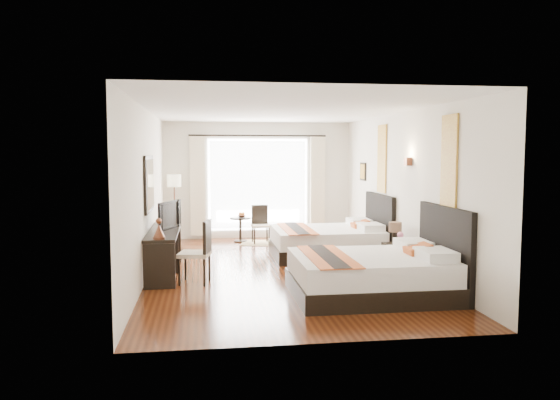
{
  "coord_description": "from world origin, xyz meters",
  "views": [
    {
      "loc": [
        -1.3,
        -9.42,
        2.08
      ],
      "look_at": [
        0.06,
        0.33,
        1.22
      ],
      "focal_mm": 35.0,
      "sensor_mm": 36.0,
      "label": 1
    }
  ],
  "objects": [
    {
      "name": "art_panel_far",
      "position": [
        2.23,
        1.11,
        1.95
      ],
      "size": [
        0.03,
        0.5,
        1.35
      ],
      "primitive_type": "cube",
      "color": "#934615",
      "rests_on": "wall_headboard"
    },
    {
      "name": "side_table",
      "position": [
        -0.47,
        3.19,
        0.29
      ],
      "size": [
        0.5,
        0.5,
        0.57
      ],
      "primitive_type": "cylinder",
      "color": "black",
      "rests_on": "floor"
    },
    {
      "name": "floor",
      "position": [
        0.0,
        0.0,
        -0.01
      ],
      "size": [
        4.5,
        7.5,
        0.01
      ],
      "primitive_type": "cube",
      "color": "#3C190A",
      "rests_on": "ground"
    },
    {
      "name": "bronze_figurine",
      "position": [
        -1.99,
        -1.0,
        0.9
      ],
      "size": [
        0.21,
        0.21,
        0.29
      ],
      "primitive_type": null,
      "rotation": [
        0.0,
        0.0,
        0.13
      ],
      "color": "#4D2A1B",
      "rests_on": "console_desk"
    },
    {
      "name": "table_lamp",
      "position": [
        2.02,
        -0.31,
        0.74
      ],
      "size": [
        0.23,
        0.23,
        0.36
      ],
      "color": "black",
      "rests_on": "nightstand"
    },
    {
      "name": "television",
      "position": [
        -1.97,
        0.14,
        1.0
      ],
      "size": [
        0.41,
        0.83,
        0.49
      ],
      "primitive_type": "imported",
      "rotation": [
        0.0,
        0.0,
        1.2
      ],
      "color": "black",
      "rests_on": "console_desk"
    },
    {
      "name": "mirror_frame",
      "position": [
        -2.22,
        -0.0,
        1.55
      ],
      "size": [
        0.04,
        1.25,
        0.95
      ],
      "primitive_type": "cube",
      "color": "black",
      "rests_on": "wall_desk"
    },
    {
      "name": "desk_chair",
      "position": [
        -1.44,
        -0.77,
        0.31
      ],
      "size": [
        0.56,
        0.56,
        1.01
      ],
      "rotation": [
        0.0,
        0.0,
        2.93
      ],
      "color": "beige",
      "rests_on": "floor"
    },
    {
      "name": "jute_rug",
      "position": [
        0.16,
        2.86,
        0.01
      ],
      "size": [
        1.39,
        1.11,
        0.01
      ],
      "primitive_type": "cube",
      "rotation": [
        0.0,
        0.0,
        -0.25
      ],
      "color": "tan",
      "rests_on": "floor"
    },
    {
      "name": "ceiling",
      "position": [
        0.0,
        0.0,
        2.79
      ],
      "size": [
        4.5,
        7.5,
        0.02
      ],
      "primitive_type": "cube",
      "color": "white",
      "rests_on": "wall_headboard"
    },
    {
      "name": "floor_lamp",
      "position": [
        -1.98,
        3.33,
        1.33
      ],
      "size": [
        0.32,
        0.32,
        1.57
      ],
      "color": "black",
      "rests_on": "floor"
    },
    {
      "name": "drape_right",
      "position": [
        1.45,
        3.63,
        1.28
      ],
      "size": [
        0.35,
        0.14,
        2.35
      ],
      "primitive_type": "cube",
      "color": "beige",
      "rests_on": "floor"
    },
    {
      "name": "window_glass",
      "position": [
        0.0,
        3.73,
        1.3
      ],
      "size": [
        2.4,
        0.02,
        2.2
      ],
      "primitive_type": "cube",
      "color": "white",
      "rests_on": "wall_window"
    },
    {
      "name": "drape_left",
      "position": [
        -1.45,
        3.63,
        1.28
      ],
      "size": [
        0.35,
        0.14,
        2.35
      ],
      "primitive_type": "cube",
      "color": "beige",
      "rests_on": "floor"
    },
    {
      "name": "art_panel_near",
      "position": [
        2.23,
        -1.91,
        1.95
      ],
      "size": [
        0.03,
        0.5,
        1.35
      ],
      "primitive_type": "cube",
      "color": "#934615",
      "rests_on": "wall_headboard"
    },
    {
      "name": "wall_window",
      "position": [
        0.0,
        3.75,
        1.4
      ],
      "size": [
        4.5,
        0.01,
        2.8
      ],
      "primitive_type": "cube",
      "color": "silver",
      "rests_on": "floor"
    },
    {
      "name": "vase",
      "position": [
        2.02,
        -0.55,
        0.56
      ],
      "size": [
        0.16,
        0.16,
        0.13
      ],
      "primitive_type": "imported",
      "rotation": [
        0.0,
        0.0,
        0.35
      ],
      "color": "black",
      "rests_on": "nightstand"
    },
    {
      "name": "bed_far",
      "position": [
        1.21,
        1.11,
        0.32
      ],
      "size": [
        2.2,
        1.72,
        1.24
      ],
      "color": "black",
      "rests_on": "floor"
    },
    {
      "name": "console_desk",
      "position": [
        -1.99,
        -0.0,
        0.38
      ],
      "size": [
        0.5,
        2.2,
        0.76
      ],
      "primitive_type": "cube",
      "color": "black",
      "rests_on": "floor"
    },
    {
      "name": "mirror_glass",
      "position": [
        -2.19,
        -0.0,
        1.55
      ],
      "size": [
        0.01,
        1.12,
        0.82
      ],
      "primitive_type": "cube",
      "color": "white",
      "rests_on": "mirror_frame"
    },
    {
      "name": "fruit_bowl",
      "position": [
        -0.43,
        3.21,
        0.6
      ],
      "size": [
        0.22,
        0.22,
        0.05
      ],
      "primitive_type": "imported",
      "rotation": [
        0.0,
        0.0,
        0.17
      ],
      "color": "#463019",
      "rests_on": "side_table"
    },
    {
      "name": "sheer_curtain",
      "position": [
        0.0,
        3.67,
        1.3
      ],
      "size": [
        2.3,
        0.02,
        2.1
      ],
      "primitive_type": "cube",
      "color": "white",
      "rests_on": "wall_window"
    },
    {
      "name": "wall_desk",
      "position": [
        -2.25,
        0.0,
        1.4
      ],
      "size": [
        0.01,
        7.5,
        2.8
      ],
      "primitive_type": "cube",
      "color": "silver",
      "rests_on": "floor"
    },
    {
      "name": "bed_near",
      "position": [
        1.16,
        -1.91,
        0.33
      ],
      "size": [
        2.29,
        1.78,
        1.29
      ],
      "color": "black",
      "rests_on": "floor"
    },
    {
      "name": "nightstand",
      "position": [
        2.03,
        -0.4,
        0.24
      ],
      "size": [
        0.41,
        0.51,
        0.49
      ],
      "primitive_type": "cube",
      "color": "black",
      "rests_on": "floor"
    },
    {
      "name": "wall_headboard",
      "position": [
        2.25,
        0.0,
        1.4
      ],
      "size": [
        0.01,
        7.5,
        2.8
      ],
      "primitive_type": "cube",
      "color": "silver",
      "rests_on": "floor"
    },
    {
      "name": "wall_sconce",
      "position": [
        2.19,
        -0.4,
        1.92
      ],
      "size": [
        0.1,
        0.14,
        0.14
      ],
      "primitive_type": "cube",
      "color": "#4D2A1B",
      "rests_on": "wall_headboard"
    },
    {
      "name": "window_chair",
      "position": [
        -0.02,
        2.91,
        0.26
      ],
      "size": [
        0.42,
        0.42,
        0.87
      ],
      "rotation": [
        0.0,
        0.0,
        -1.53
      ],
      "color": "beige",
      "rests_on": "floor"
    },
    {
      "name": "wall_entry",
      "position": [
        0.0,
        -3.75,
        1.4
      ],
      "size": [
        4.5,
        0.01,
        2.8
      ],
      "primitive_type": "cube",
      "color": "silver",
      "rests_on": "floor"
    }
  ]
}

